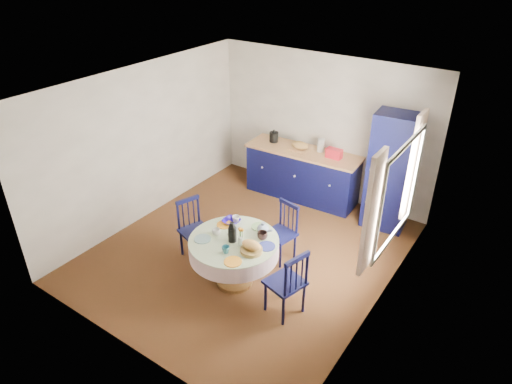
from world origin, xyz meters
TOP-DOWN VIEW (x-y plane):
  - floor at (0.00, 0.00)m, footprint 4.50×4.50m
  - ceiling at (0.00, 0.00)m, footprint 4.50×4.50m
  - wall_back at (0.00, 2.25)m, footprint 4.00×0.02m
  - wall_left at (-2.00, 0.00)m, footprint 0.02×4.50m
  - wall_right at (2.00, 0.00)m, footprint 0.02×4.50m
  - window at (1.95, 0.30)m, footprint 0.10×1.74m
  - kitchen_counter at (-0.16, 1.90)m, footprint 2.05×0.73m
  - pantry_cabinet at (1.40, 1.85)m, footprint 0.70×0.53m
  - dining_table at (0.28, -0.67)m, footprint 1.17×1.17m
  - chair_left at (-0.59, -0.50)m, footprint 0.49×0.51m
  - chair_far at (0.49, 0.17)m, footprint 0.46×0.45m
  - chair_right at (1.14, -0.76)m, footprint 0.50×0.52m
  - mug_a at (0.01, -0.71)m, footprint 0.11×0.11m
  - mug_b at (0.35, -0.95)m, footprint 0.10×0.10m
  - mug_c at (0.56, -0.45)m, footprint 0.13×0.13m
  - mug_d at (0.05, -0.33)m, footprint 0.11×0.11m
  - cobalt_bowl at (0.01, -0.38)m, footprint 0.23×0.23m

SIDE VIEW (x-z plane):
  - floor at x=0.00m, z-range 0.00..0.00m
  - chair_far at x=0.49m, z-range 0.01..0.88m
  - chair_left at x=-0.59m, z-range 0.01..0.91m
  - kitchen_counter at x=-0.16m, z-range -0.11..1.04m
  - chair_right at x=1.14m, z-range 0.01..0.96m
  - dining_table at x=0.28m, z-range 0.10..1.08m
  - cobalt_bowl at x=0.01m, z-range 0.71..0.76m
  - mug_a at x=0.01m, z-range 0.71..0.79m
  - mug_b at x=0.35m, z-range 0.71..0.80m
  - mug_d at x=0.05m, z-range 0.71..0.81m
  - mug_c at x=0.56m, z-range 0.71..0.81m
  - pantry_cabinet at x=1.40m, z-range 0.00..1.90m
  - wall_back at x=0.00m, z-range 0.00..2.50m
  - wall_left at x=-2.00m, z-range 0.00..2.50m
  - wall_right at x=2.00m, z-range 0.00..2.50m
  - window at x=1.95m, z-range 0.80..2.25m
  - ceiling at x=0.00m, z-range 2.50..2.50m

